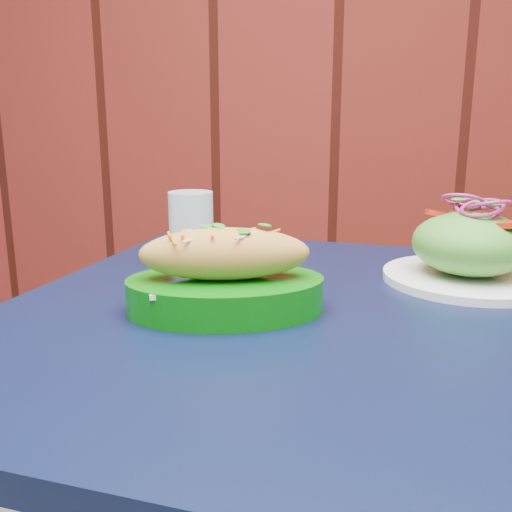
# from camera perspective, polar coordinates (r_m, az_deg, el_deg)

# --- Properties ---
(cafe_table) EXTENTS (0.89, 0.89, 0.75)m
(cafe_table) POSITION_cam_1_polar(r_m,az_deg,el_deg) (0.76, 6.07, -11.49)
(cafe_table) COLOR black
(cafe_table) RESTS_ON ground
(banh_mi_basket) EXTENTS (0.28, 0.21, 0.11)m
(banh_mi_basket) POSITION_cam_1_polar(r_m,az_deg,el_deg) (0.70, -3.10, -2.12)
(banh_mi_basket) COLOR #07670A
(banh_mi_basket) RESTS_ON cafe_table
(salad_plate) EXTENTS (0.24, 0.24, 0.13)m
(salad_plate) POSITION_cam_1_polar(r_m,az_deg,el_deg) (0.89, 20.61, 0.67)
(salad_plate) COLOR white
(salad_plate) RESTS_ON cafe_table
(water_glass) EXTENTS (0.07, 0.07, 0.12)m
(water_glass) POSITION_cam_1_polar(r_m,az_deg,el_deg) (0.94, -6.49, 2.82)
(water_glass) COLOR silver
(water_glass) RESTS_ON cafe_table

